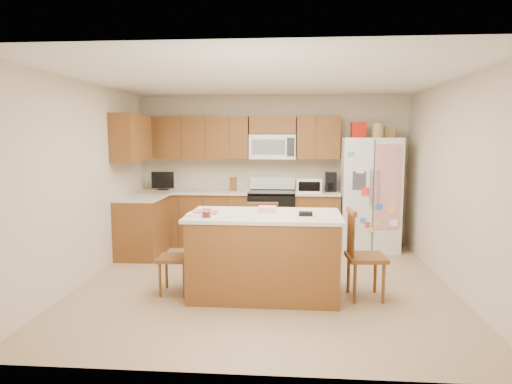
# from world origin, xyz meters

# --- Properties ---
(ground) EXTENTS (4.50, 4.50, 0.00)m
(ground) POSITION_xyz_m (0.00, 0.00, 0.00)
(ground) COLOR tan
(ground) RESTS_ON ground
(room_shell) EXTENTS (4.60, 4.60, 2.52)m
(room_shell) POSITION_xyz_m (0.00, 0.00, 1.44)
(room_shell) COLOR beige
(room_shell) RESTS_ON ground
(cabinetry) EXTENTS (3.36, 1.56, 2.15)m
(cabinetry) POSITION_xyz_m (-0.98, 1.79, 0.91)
(cabinetry) COLOR brown
(cabinetry) RESTS_ON ground
(stove) EXTENTS (0.76, 0.65, 1.13)m
(stove) POSITION_xyz_m (0.00, 1.94, 0.47)
(stove) COLOR black
(stove) RESTS_ON ground
(refrigerator) EXTENTS (0.90, 0.79, 2.04)m
(refrigerator) POSITION_xyz_m (1.57, 1.87, 0.92)
(refrigerator) COLOR white
(refrigerator) RESTS_ON ground
(island) EXTENTS (1.74, 1.02, 1.04)m
(island) POSITION_xyz_m (0.02, -0.44, 0.48)
(island) COLOR brown
(island) RESTS_ON ground
(windsor_chair_left) EXTENTS (0.38, 0.40, 0.90)m
(windsor_chair_left) POSITION_xyz_m (-1.00, -0.46, 0.42)
(windsor_chair_left) COLOR brown
(windsor_chair_left) RESTS_ON ground
(windsor_chair_back) EXTENTS (0.45, 0.43, 0.98)m
(windsor_chair_back) POSITION_xyz_m (-0.06, 0.36, 0.46)
(windsor_chair_back) COLOR brown
(windsor_chair_back) RESTS_ON ground
(windsor_chair_right) EXTENTS (0.45, 0.47, 1.01)m
(windsor_chair_right) POSITION_xyz_m (1.14, -0.46, 0.48)
(windsor_chair_right) COLOR brown
(windsor_chair_right) RESTS_ON ground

